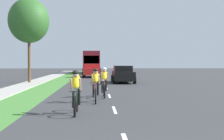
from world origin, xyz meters
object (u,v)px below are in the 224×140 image
at_px(pickup_red, 92,70).
at_px(sedan_black, 123,74).
at_px(cyclist_distant, 104,82).
at_px(cyclist_lead, 76,92).
at_px(street_tree_near, 29,21).
at_px(bus_maroon, 92,61).
at_px(cyclist_trailing, 96,85).

bearing_deg(pickup_red, sedan_black, -73.06).
distance_m(cyclist_distant, sedan_black, 10.93).
bearing_deg(sedan_black, cyclist_distant, -100.24).
bearing_deg(cyclist_distant, cyclist_lead, -102.77).
distance_m(cyclist_distant, street_tree_near, 13.37).
bearing_deg(bus_maroon, cyclist_lead, -89.92).
xyz_separation_m(cyclist_trailing, street_tree_near, (-5.91, 12.76, 4.65)).
bearing_deg(bus_maroon, cyclist_distant, -87.98).
distance_m(cyclist_lead, bus_maroon, 38.33).
distance_m(cyclist_lead, cyclist_trailing, 3.08).
bearing_deg(cyclist_lead, cyclist_distant, 77.23).
xyz_separation_m(bus_maroon, street_tree_near, (-5.17, -22.54, 3.48)).
xyz_separation_m(cyclist_trailing, pickup_red, (-0.52, 22.25, 0.02)).
bearing_deg(pickup_red, street_tree_near, -119.58).
xyz_separation_m(cyclist_distant, pickup_red, (-0.96, 20.29, 0.02)).
bearing_deg(cyclist_lead, street_tree_near, 108.32).
height_order(cyclist_lead, pickup_red, pickup_red).
height_order(cyclist_distant, street_tree_near, street_tree_near).
relative_size(cyclist_distant, bus_maroon, 0.15).
distance_m(cyclist_lead, pickup_red, 25.26).
height_order(pickup_red, bus_maroon, bus_maroon).
xyz_separation_m(sedan_black, bus_maroon, (-3.12, 22.59, 1.21)).
bearing_deg(sedan_black, cyclist_trailing, -100.62).
distance_m(cyclist_lead, cyclist_distant, 5.09).
xyz_separation_m(cyclist_lead, cyclist_trailing, (0.68, 3.01, 0.00)).
height_order(cyclist_trailing, sedan_black, cyclist_trailing).
relative_size(cyclist_trailing, bus_maroon, 0.15).
xyz_separation_m(cyclist_trailing, bus_maroon, (-0.74, 35.30, 1.17)).
xyz_separation_m(cyclist_lead, bus_maroon, (-0.05, 38.31, 1.17)).
height_order(cyclist_distant, bus_maroon, bus_maroon).
bearing_deg(bus_maroon, street_tree_near, -102.92).
relative_size(cyclist_trailing, pickup_red, 0.34).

